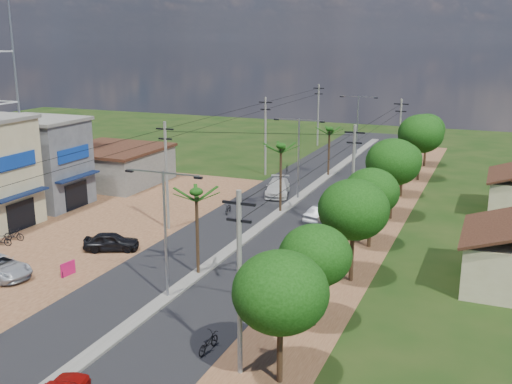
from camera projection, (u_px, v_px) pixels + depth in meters
ground at (168, 298)px, 36.65m from camera, size 160.00×160.00×0.00m
road at (260, 228)px, 50.07m from camera, size 12.00×110.00×0.04m
median at (272, 218)px, 52.74m from camera, size 1.00×90.00×0.18m
dirt_lot_west at (60, 231)px, 49.34m from camera, size 18.00×46.00×0.04m
dirt_shoulder_east at (360, 241)px, 46.94m from camera, size 5.00×90.00×0.03m
shophouse_grey at (39, 162)px, 56.25m from camera, size 9.00×6.40×8.30m
low_shed at (113, 165)px, 65.39m from camera, size 10.40×10.40×3.95m
tree_east_a at (280, 292)px, 26.65m from camera, size 4.40×4.40×6.37m
tree_east_b at (315, 256)px, 32.19m from camera, size 4.00×4.00×5.83m
tree_east_c at (354, 210)px, 38.12m from camera, size 4.60×4.60×6.83m
tree_east_d at (371, 192)px, 44.63m from camera, size 4.20×4.20×6.13m
tree_east_e at (393, 162)px, 51.53m from camera, size 4.80×4.80×7.14m
tree_east_f at (403, 159)px, 59.14m from camera, size 3.80×3.80×5.52m
tree_east_g at (421, 134)px, 65.74m from camera, size 5.00×5.00×7.38m
tree_east_h at (427, 129)px, 73.16m from camera, size 4.40×4.40×6.52m
palm_median_near at (196, 196)px, 38.85m from camera, size 2.00×2.00×6.15m
palm_median_mid at (281, 149)px, 53.08m from camera, size 2.00×2.00×6.55m
palm_median_far at (330, 131)px, 67.56m from camera, size 2.00×2.00×5.85m
streetlight_near at (165, 224)px, 35.45m from camera, size 5.10×0.18×8.00m
streetlight_mid at (299, 152)px, 57.83m from camera, size 5.10×0.18×8.00m
streetlight_far at (358, 120)px, 80.21m from camera, size 5.10×0.18×8.00m
utility_pole_w_b at (167, 173)px, 48.78m from camera, size 1.60×0.24×9.00m
utility_pole_w_c at (265, 134)px, 68.48m from camera, size 1.60×0.24×9.00m
utility_pole_w_d at (318, 113)px, 87.27m from camera, size 1.60×0.24×9.00m
utility_pole_e_a at (239, 280)px, 27.32m from camera, size 1.60×0.24×9.00m
utility_pole_e_b at (353, 178)px, 47.01m from camera, size 1.60×0.24×9.00m
utility_pole_e_c at (399, 137)px, 66.71m from camera, size 1.60×0.24×9.00m
car_silver_mid at (323, 214)px, 51.64m from camera, size 2.60×4.50×1.40m
car_white_far at (278, 188)px, 60.40m from camera, size 3.48×5.78×1.57m
car_parked_dark at (112, 242)px, 44.69m from camera, size 4.37×3.15×1.38m
moto_rider_east at (208, 343)px, 30.31m from camera, size 0.76×1.86×0.96m
moto_rider_west_a at (228, 208)px, 54.21m from camera, size 0.98×1.90×0.95m
moto_rider_west_b at (287, 169)px, 70.50m from camera, size 0.90×1.64×0.95m
roadside_sign at (68, 269)px, 39.99m from camera, size 0.26×1.20×1.00m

